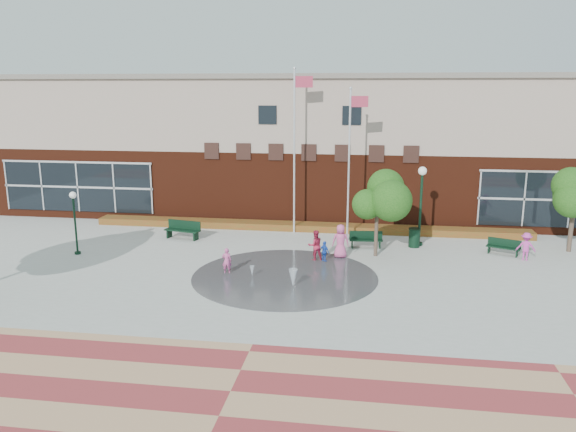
# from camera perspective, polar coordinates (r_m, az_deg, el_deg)

# --- Properties ---
(ground) EXTENTS (120.00, 120.00, 0.00)m
(ground) POSITION_cam_1_polar(r_m,az_deg,el_deg) (22.79, -1.50, -8.61)
(ground) COLOR #666056
(ground) RESTS_ON ground
(plaza_concrete) EXTENTS (46.00, 18.00, 0.01)m
(plaza_concrete) POSITION_cam_1_polar(r_m,az_deg,el_deg) (26.51, 0.00, -5.48)
(plaza_concrete) COLOR #A8A8A0
(plaza_concrete) RESTS_ON ground
(paver_band) EXTENTS (46.00, 6.00, 0.01)m
(paver_band) POSITION_cam_1_polar(r_m,az_deg,el_deg) (16.62, -5.86, -17.33)
(paver_band) COLOR #973133
(paver_band) RESTS_ON ground
(splash_pad) EXTENTS (8.40, 8.40, 0.01)m
(splash_pad) POSITION_cam_1_polar(r_m,az_deg,el_deg) (25.57, -0.33, -6.18)
(splash_pad) COLOR #383A3D
(splash_pad) RESTS_ON ground
(library_building) EXTENTS (44.40, 10.40, 9.20)m
(library_building) POSITION_cam_1_polar(r_m,az_deg,el_deg) (38.72, 2.96, 7.35)
(library_building) COLOR #481A0D
(library_building) RESTS_ON ground
(flower_bed) EXTENTS (26.00, 1.20, 0.40)m
(flower_bed) POSITION_cam_1_polar(r_m,az_deg,el_deg) (33.75, 1.90, -1.47)
(flower_bed) COLOR #AA1F12
(flower_bed) RESTS_ON ground
(flagpole_left) EXTENTS (1.12, 0.22, 9.53)m
(flagpole_left) POSITION_cam_1_polar(r_m,az_deg,el_deg) (32.26, 0.74, 7.45)
(flagpole_left) COLOR white
(flagpole_left) RESTS_ON ground
(flagpole_right) EXTENTS (1.03, 0.23, 8.43)m
(flagpole_right) POSITION_cam_1_polar(r_m,az_deg,el_deg) (30.87, 6.32, 6.02)
(flagpole_right) COLOR white
(flagpole_right) RESTS_ON ground
(lamp_left) EXTENTS (0.35, 0.35, 3.27)m
(lamp_left) POSITION_cam_1_polar(r_m,az_deg,el_deg) (30.40, -20.86, 0.02)
(lamp_left) COLOR black
(lamp_left) RESTS_ON ground
(lamp_right) EXTENTS (0.46, 0.46, 4.31)m
(lamp_right) POSITION_cam_1_polar(r_m,az_deg,el_deg) (30.72, 13.37, 1.88)
(lamp_right) COLOR black
(lamp_right) RESTS_ON ground
(bench_left) EXTENTS (2.13, 0.98, 1.04)m
(bench_left) POSITION_cam_1_polar(r_m,az_deg,el_deg) (32.28, -10.65, -1.74)
(bench_left) COLOR black
(bench_left) RESTS_ON ground
(bench_mid) EXTENTS (1.80, 0.63, 0.89)m
(bench_mid) POSITION_cam_1_polar(r_m,az_deg,el_deg) (30.28, 7.91, -2.70)
(bench_mid) COLOR black
(bench_mid) RESTS_ON ground
(bench_right) EXTENTS (1.69, 1.08, 0.82)m
(bench_right) POSITION_cam_1_polar(r_m,az_deg,el_deg) (30.75, 21.01, -3.25)
(bench_right) COLOR black
(bench_right) RESTS_ON ground
(trash_can) EXTENTS (0.64, 0.64, 1.05)m
(trash_can) POSITION_cam_1_polar(r_m,az_deg,el_deg) (30.80, 12.71, -2.16)
(trash_can) COLOR black
(trash_can) RESTS_ON ground
(tree_mid) EXTENTS (2.64, 2.64, 4.46)m
(tree_mid) POSITION_cam_1_polar(r_m,az_deg,el_deg) (28.19, 9.09, 2.28)
(tree_mid) COLOR #413228
(tree_mid) RESTS_ON ground
(tree_small_right) EXTENTS (2.47, 2.47, 4.23)m
(tree_small_right) POSITION_cam_1_polar(r_m,az_deg,el_deg) (32.17, 27.15, 2.03)
(tree_small_right) COLOR #413228
(tree_small_right) RESTS_ON ground
(water_jet_a) EXTENTS (0.40, 0.40, 0.78)m
(water_jet_a) POSITION_cam_1_polar(r_m,az_deg,el_deg) (24.27, 0.51, -7.25)
(water_jet_a) COLOR white
(water_jet_a) RESTS_ON ground
(water_jet_b) EXTENTS (0.22, 0.22, 0.49)m
(water_jet_b) POSITION_cam_1_polar(r_m,az_deg,el_deg) (25.59, -3.66, -6.20)
(water_jet_b) COLOR white
(water_jet_b) RESTS_ON ground
(child_splash) EXTENTS (0.47, 0.33, 1.22)m
(child_splash) POSITION_cam_1_polar(r_m,az_deg,el_deg) (25.98, -6.24, -4.54)
(child_splash) COLOR #C94E8E
(child_splash) RESTS_ON ground
(adult_red) EXTENTS (0.92, 0.84, 1.53)m
(adult_red) POSITION_cam_1_polar(r_m,az_deg,el_deg) (27.76, 2.78, -3.00)
(adult_red) COLOR #AB233F
(adult_red) RESTS_ON ground
(adult_pink) EXTENTS (0.88, 0.60, 1.72)m
(adult_pink) POSITION_cam_1_polar(r_m,az_deg,el_deg) (28.23, 5.36, -2.57)
(adult_pink) COLOR #CD508A
(adult_pink) RESTS_ON ground
(child_blue) EXTENTS (0.63, 0.60, 1.05)m
(child_blue) POSITION_cam_1_polar(r_m,az_deg,el_deg) (27.58, 3.73, -3.64)
(child_blue) COLOR blue
(child_blue) RESTS_ON ground
(person_bench) EXTENTS (1.00, 0.71, 1.41)m
(person_bench) POSITION_cam_1_polar(r_m,az_deg,el_deg) (30.12, 23.02, -2.88)
(person_bench) COLOR #C73BA1
(person_bench) RESTS_ON ground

